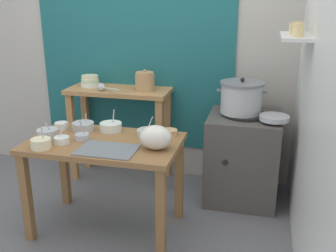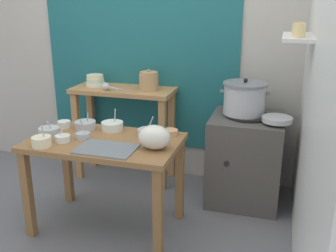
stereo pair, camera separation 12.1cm
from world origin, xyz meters
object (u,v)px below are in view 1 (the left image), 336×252
object	(u,v)px
bowl_stack_enamel	(90,81)
stove_block	(242,157)
prep_table	(105,155)
serving_tray	(107,150)
prep_bowl_6	(170,132)
clay_pot	(145,81)
prep_bowl_1	(41,143)
wide_pan	(274,118)
prep_bowl_2	(47,133)
prep_bowl_7	(61,125)
steamer_pot	(241,97)
prep_bowl_3	(148,132)
ladle	(102,87)
plastic_bag	(156,137)
prep_bowl_8	(111,126)
prep_bowl_4	(83,126)
back_shelf_table	(120,112)
prep_bowl_0	(62,140)
prep_bowl_5	(82,137)

from	to	relation	value
bowl_stack_enamel	stove_block	bearing A→B (deg)	-6.27
prep_table	stove_block	distance (m)	1.24
serving_tray	prep_bowl_6	world-z (taller)	prep_bowl_6
clay_pot	prep_bowl_1	distance (m)	1.21
wide_pan	prep_bowl_1	world-z (taller)	prep_bowl_1
stove_block	prep_bowl_1	distance (m)	1.69
prep_bowl_2	stove_block	bearing A→B (deg)	29.70
prep_bowl_7	clay_pot	bearing A→B (deg)	55.69
stove_block	steamer_pot	world-z (taller)	steamer_pot
prep_bowl_3	clay_pot	bearing A→B (deg)	108.40
serving_tray	ladle	bearing A→B (deg)	114.31
plastic_bag	prep_bowl_8	bearing A→B (deg)	147.51
plastic_bag	prep_bowl_4	world-z (taller)	plastic_bag
back_shelf_table	prep_table	bearing A→B (deg)	-76.50
serving_tray	prep_bowl_0	bearing A→B (deg)	172.02
steamer_pot	prep_bowl_7	distance (m)	1.48
prep_bowl_1	prep_bowl_7	xyz separation A→B (m)	(-0.07, 0.42, -0.01)
ladle	plastic_bag	world-z (taller)	ladle
prep_table	plastic_bag	bearing A→B (deg)	-8.54
plastic_bag	prep_bowl_8	size ratio (longest dim) A/B	1.26
plastic_bag	prep_bowl_5	size ratio (longest dim) A/B	1.38
plastic_bag	serving_tray	bearing A→B (deg)	-160.80
serving_tray	plastic_bag	bearing A→B (deg)	19.20
prep_bowl_4	prep_bowl_3	bearing A→B (deg)	1.01
prep_table	back_shelf_table	size ratio (longest dim) A/B	1.15
prep_bowl_2	bowl_stack_enamel	bearing A→B (deg)	95.02
clay_pot	ladle	size ratio (longest dim) A/B	0.80
prep_bowl_5	prep_bowl_6	distance (m)	0.65
prep_bowl_7	stove_block	bearing A→B (deg)	22.23
prep_bowl_6	ladle	bearing A→B (deg)	145.81
ladle	stove_block	bearing A→B (deg)	-0.39
prep_table	prep_bowl_3	distance (m)	0.36
prep_table	prep_bowl_2	world-z (taller)	prep_bowl_2
prep_bowl_5	clay_pot	bearing A→B (deg)	77.04
prep_bowl_2	prep_bowl_3	xyz separation A→B (m)	(0.70, 0.23, -0.01)
prep_bowl_0	prep_bowl_4	size ratio (longest dim) A/B	0.89
stove_block	steamer_pot	distance (m)	0.53
prep_table	wide_pan	xyz separation A→B (m)	(1.20, 0.61, 0.19)
stove_block	wide_pan	xyz separation A→B (m)	(0.24, -0.13, 0.42)
stove_block	prep_bowl_1	size ratio (longest dim) A/B	4.79
ladle	prep_bowl_1	xyz separation A→B (m)	(-0.04, -0.99, -0.18)
steamer_pot	prep_bowl_5	world-z (taller)	steamer_pot
bowl_stack_enamel	prep_bowl_3	bearing A→B (deg)	-42.55
stove_block	prep_bowl_6	distance (m)	0.81
ladle	serving_tray	distance (m)	1.03
steamer_pot	stove_block	bearing A→B (deg)	-26.62
clay_pot	bowl_stack_enamel	xyz separation A→B (m)	(-0.55, 0.03, -0.03)
serving_tray	prep_bowl_0	world-z (taller)	prep_bowl_0
prep_table	wide_pan	world-z (taller)	wide_pan
steamer_pot	bowl_stack_enamel	bearing A→B (deg)	174.35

